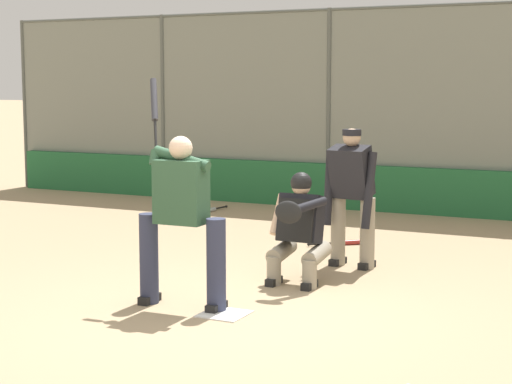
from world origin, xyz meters
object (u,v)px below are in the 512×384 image
at_px(umpire_home, 351,193).
at_px(batter_at_plate, 181,215).
at_px(spare_bat_by_padding, 345,243).
at_px(spare_bat_third_base_side, 289,211).
at_px(spare_bat_first_base_side, 209,210).
at_px(catcher_behind_plate, 298,226).

bearing_deg(umpire_home, batter_at_plate, 77.31).
relative_size(umpire_home, spare_bat_by_padding, 2.45).
height_order(spare_bat_third_base_side, spare_bat_first_base_side, same).
bearing_deg(catcher_behind_plate, spare_bat_first_base_side, -50.45).
distance_m(batter_at_plate, spare_bat_by_padding, 3.85).
bearing_deg(spare_bat_first_base_side, spare_bat_third_base_side, 118.20).
xyz_separation_m(batter_at_plate, umpire_home, (-0.87, -2.44, -0.03)).
distance_m(batter_at_plate, spare_bat_first_base_side, 6.25).
bearing_deg(spare_bat_by_padding, catcher_behind_plate, -121.91).
relative_size(catcher_behind_plate, spare_bat_by_padding, 1.81).
distance_m(spare_bat_by_padding, spare_bat_first_base_side, 3.59).
bearing_deg(catcher_behind_plate, spare_bat_by_padding, -82.61).
bearing_deg(spare_bat_by_padding, spare_bat_first_base_side, 110.72).
height_order(batter_at_plate, spare_bat_first_base_side, batter_at_plate).
xyz_separation_m(catcher_behind_plate, umpire_home, (-0.23, -1.05, 0.25)).
height_order(batter_at_plate, spare_bat_third_base_side, batter_at_plate).
distance_m(catcher_behind_plate, spare_bat_third_base_side, 5.17).
distance_m(catcher_behind_plate, spare_bat_first_base_side, 5.40).
height_order(umpire_home, spare_bat_first_base_side, umpire_home).
bearing_deg(spare_bat_by_padding, batter_at_plate, -134.47).
xyz_separation_m(umpire_home, spare_bat_by_padding, (0.54, -1.29, -0.85)).
relative_size(catcher_behind_plate, spare_bat_third_base_side, 1.52).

